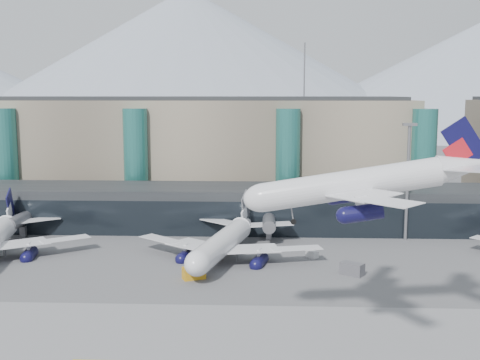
% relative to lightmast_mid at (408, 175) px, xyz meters
% --- Properties ---
extents(ground, '(900.00, 900.00, 0.00)m').
position_rel_lightmast_mid_xyz_m(ground, '(-30.00, -48.00, -14.42)').
color(ground, '#515154').
rests_on(ground, ground).
extents(concourse, '(170.00, 27.00, 10.00)m').
position_rel_lightmast_mid_xyz_m(concourse, '(-30.02, 9.73, -9.45)').
color(concourse, black).
rests_on(concourse, ground).
extents(terminal_main, '(130.00, 30.00, 31.00)m').
position_rel_lightmast_mid_xyz_m(terminal_main, '(-55.00, 42.00, 1.03)').
color(terminal_main, gray).
rests_on(terminal_main, ground).
extents(teal_towers, '(116.40, 19.40, 46.00)m').
position_rel_lightmast_mid_xyz_m(teal_towers, '(-44.99, 26.01, -0.41)').
color(teal_towers, '#287069').
rests_on(teal_towers, ground).
extents(mountain_ridge, '(910.00, 400.00, 110.00)m').
position_rel_lightmast_mid_xyz_m(mountain_ridge, '(-14.03, 332.00, 31.33)').
color(mountain_ridge, gray).
rests_on(mountain_ridge, ground).
extents(lightmast_mid, '(3.00, 1.20, 25.60)m').
position_rel_lightmast_mid_xyz_m(lightmast_mid, '(0.00, 0.00, 0.00)').
color(lightmast_mid, slate).
rests_on(lightmast_mid, ground).
extents(hero_jet, '(30.35, 31.47, 10.13)m').
position_rel_lightmast_mid_xyz_m(hero_jet, '(-17.50, -57.29, 7.66)').
color(hero_jet, silver).
rests_on(hero_jet, ground).
extents(jet_parked_mid, '(38.35, 39.42, 12.67)m').
position_rel_lightmast_mid_xyz_m(jet_parked_mid, '(-38.18, -15.44, -9.63)').
color(jet_parked_mid, silver).
rests_on(jet_parked_mid, ground).
extents(veh_b, '(2.82, 3.28, 1.62)m').
position_rel_lightmast_mid_xyz_m(veh_b, '(-41.54, -13.24, -13.61)').
color(veh_b, '#BE8516').
rests_on(veh_b, ground).
extents(veh_c, '(4.50, 4.05, 2.23)m').
position_rel_lightmast_mid_xyz_m(veh_c, '(-15.39, -26.62, -13.30)').
color(veh_c, '#4D4D52').
rests_on(veh_c, ground).
extents(veh_g, '(2.53, 2.71, 1.38)m').
position_rel_lightmast_mid_xyz_m(veh_g, '(-21.59, -15.37, -13.73)').
color(veh_g, '#BEBEBE').
rests_on(veh_g, ground).
extents(veh_h, '(4.31, 3.40, 2.11)m').
position_rel_lightmast_mid_xyz_m(veh_h, '(-43.14, -30.00, -13.36)').
color(veh_h, '#BE8516').
rests_on(veh_h, ground).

